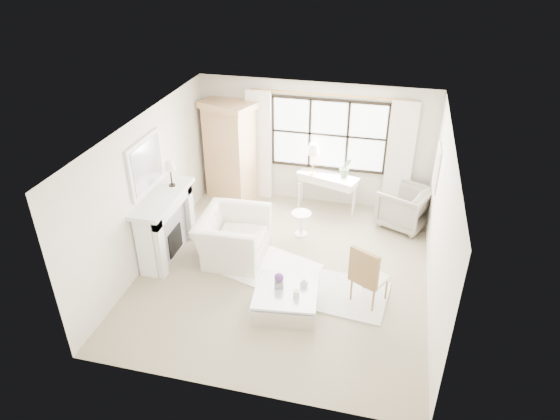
# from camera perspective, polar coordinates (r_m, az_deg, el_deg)

# --- Properties ---
(floor) EXTENTS (5.50, 5.50, 0.00)m
(floor) POSITION_cam_1_polar(r_m,az_deg,el_deg) (9.08, 0.52, -6.95)
(floor) COLOR tan
(floor) RESTS_ON ground
(ceiling) EXTENTS (5.50, 5.50, 0.00)m
(ceiling) POSITION_cam_1_polar(r_m,az_deg,el_deg) (7.76, 0.61, 9.18)
(ceiling) COLOR silver
(ceiling) RESTS_ON ground
(wall_back) EXTENTS (5.00, 0.00, 5.00)m
(wall_back) POSITION_cam_1_polar(r_m,az_deg,el_deg) (10.77, 3.94, 7.51)
(wall_back) COLOR beige
(wall_back) RESTS_ON ground
(wall_front) EXTENTS (5.00, 0.00, 5.00)m
(wall_front) POSITION_cam_1_polar(r_m,az_deg,el_deg) (6.18, -5.41, -11.84)
(wall_front) COLOR silver
(wall_front) RESTS_ON ground
(wall_left) EXTENTS (0.00, 5.50, 5.50)m
(wall_left) POSITION_cam_1_polar(r_m,az_deg,el_deg) (9.16, -14.86, 2.29)
(wall_left) COLOR silver
(wall_left) RESTS_ON ground
(wall_right) EXTENTS (0.00, 5.50, 5.50)m
(wall_right) POSITION_cam_1_polar(r_m,az_deg,el_deg) (8.22, 17.78, -1.58)
(wall_right) COLOR silver
(wall_right) RESTS_ON ground
(window_pane) EXTENTS (2.40, 0.02, 1.50)m
(window_pane) POSITION_cam_1_polar(r_m,az_deg,el_deg) (10.61, 5.57, 8.56)
(window_pane) COLOR white
(window_pane) RESTS_ON wall_back
(window_frame) EXTENTS (2.50, 0.04, 1.50)m
(window_frame) POSITION_cam_1_polar(r_m,az_deg,el_deg) (10.60, 5.57, 8.54)
(window_frame) COLOR black
(window_frame) RESTS_ON wall_back
(curtain_rod) EXTENTS (3.30, 0.04, 0.04)m
(curtain_rod) POSITION_cam_1_polar(r_m,az_deg,el_deg) (10.27, 5.76, 12.95)
(curtain_rod) COLOR #AE7F3C
(curtain_rod) RESTS_ON wall_back
(curtain_left) EXTENTS (0.55, 0.10, 2.47)m
(curtain_left) POSITION_cam_1_polar(r_m,az_deg,el_deg) (10.97, -2.41, 7.34)
(curtain_left) COLOR white
(curtain_left) RESTS_ON ground
(curtain_right) EXTENTS (0.55, 0.10, 2.47)m
(curtain_right) POSITION_cam_1_polar(r_m,az_deg,el_deg) (10.60, 13.48, 5.67)
(curtain_right) COLOR silver
(curtain_right) RESTS_ON ground
(fireplace) EXTENTS (0.58, 1.66, 1.26)m
(fireplace) POSITION_cam_1_polar(r_m,az_deg,el_deg) (9.40, -13.08, -1.63)
(fireplace) COLOR white
(fireplace) RESTS_ON ground
(mirror_frame) EXTENTS (0.05, 1.15, 0.95)m
(mirror_frame) POSITION_cam_1_polar(r_m,az_deg,el_deg) (8.94, -15.09, 5.05)
(mirror_frame) COLOR white
(mirror_frame) RESTS_ON wall_left
(mirror_glass) EXTENTS (0.02, 1.00, 0.80)m
(mirror_glass) POSITION_cam_1_polar(r_m,az_deg,el_deg) (8.93, -14.92, 5.03)
(mirror_glass) COLOR silver
(mirror_glass) RESTS_ON wall_left
(art_frame) EXTENTS (0.04, 0.62, 0.82)m
(art_frame) POSITION_cam_1_polar(r_m,az_deg,el_deg) (9.63, 17.47, 4.62)
(art_frame) COLOR white
(art_frame) RESTS_ON wall_right
(art_canvas) EXTENTS (0.01, 0.52, 0.72)m
(art_canvas) POSITION_cam_1_polar(r_m,az_deg,el_deg) (9.63, 17.36, 4.64)
(art_canvas) COLOR #C2AE96
(art_canvas) RESTS_ON wall_right
(mantel_lamp) EXTENTS (0.22, 0.22, 0.51)m
(mantel_lamp) POSITION_cam_1_polar(r_m,az_deg,el_deg) (9.22, -12.48, 4.90)
(mantel_lamp) COLOR black
(mantel_lamp) RESTS_ON fireplace
(armoire) EXTENTS (1.29, 1.04, 2.24)m
(armoire) POSITION_cam_1_polar(r_m,az_deg,el_deg) (11.00, -5.75, 6.74)
(armoire) COLOR tan
(armoire) RESTS_ON floor
(console_table) EXTENTS (1.38, 0.82, 0.80)m
(console_table) POSITION_cam_1_polar(r_m,az_deg,el_deg) (10.85, 5.41, 2.09)
(console_table) COLOR white
(console_table) RESTS_ON floor
(console_lamp) EXTENTS (0.28, 0.28, 0.69)m
(console_lamp) POSITION_cam_1_polar(r_m,az_deg,el_deg) (10.47, 3.81, 6.88)
(console_lamp) COLOR #C08842
(console_lamp) RESTS_ON console_table
(orchid_plant) EXTENTS (0.29, 0.25, 0.45)m
(orchid_plant) POSITION_cam_1_polar(r_m,az_deg,el_deg) (10.52, 7.51, 4.83)
(orchid_plant) COLOR #58714B
(orchid_plant) RESTS_ON console_table
(side_table) EXTENTS (0.40, 0.40, 0.51)m
(side_table) POSITION_cam_1_polar(r_m,az_deg,el_deg) (9.90, 2.44, -1.22)
(side_table) COLOR white
(side_table) RESTS_ON floor
(rug_left) EXTENTS (2.01, 1.69, 0.03)m
(rug_left) POSITION_cam_1_polar(r_m,az_deg,el_deg) (9.14, -1.44, -6.59)
(rug_left) COLOR white
(rug_left) RESTS_ON floor
(rug_right) EXTENTS (1.61, 1.28, 0.03)m
(rug_right) POSITION_cam_1_polar(r_m,az_deg,el_deg) (8.61, 7.03, -9.50)
(rug_right) COLOR silver
(rug_right) RESTS_ON floor
(club_armchair) EXTENTS (1.19, 1.35, 0.86)m
(club_armchair) POSITION_cam_1_polar(r_m,az_deg,el_deg) (9.26, -5.39, -3.04)
(club_armchair) COLOR white
(club_armchair) RESTS_ON floor
(wingback_chair) EXTENTS (1.21, 1.20, 0.84)m
(wingback_chair) POSITION_cam_1_polar(r_m,az_deg,el_deg) (10.49, 14.01, 0.33)
(wingback_chair) COLOR gray
(wingback_chair) RESTS_ON floor
(french_chair) EXTENTS (0.65, 0.65, 1.08)m
(french_chair) POSITION_cam_1_polar(r_m,az_deg,el_deg) (8.36, 10.06, -8.57)
(french_chair) COLOR olive
(french_chair) RESTS_ON floor
(coffee_table) EXTENTS (1.11, 1.11, 0.38)m
(coffee_table) POSITION_cam_1_polar(r_m,az_deg,el_deg) (8.18, 0.67, -10.19)
(coffee_table) COLOR white
(coffee_table) RESTS_ON floor
(planter_box) EXTENTS (0.17, 0.17, 0.11)m
(planter_box) POSITION_cam_1_polar(r_m,az_deg,el_deg) (8.09, -0.12, -8.43)
(planter_box) COLOR gray
(planter_box) RESTS_ON coffee_table
(planter_flowers) EXTENTS (0.15, 0.15, 0.15)m
(planter_flowers) POSITION_cam_1_polar(r_m,az_deg,el_deg) (8.01, -0.12, -7.71)
(planter_flowers) COLOR #5A317B
(planter_flowers) RESTS_ON planter_box
(pillar_candle) EXTENTS (0.10, 0.10, 0.12)m
(pillar_candle) POSITION_cam_1_polar(r_m,az_deg,el_deg) (7.88, 1.88, -9.57)
(pillar_candle) COLOR beige
(pillar_candle) RESTS_ON coffee_table
(coffee_vase) EXTENTS (0.17, 0.17, 0.14)m
(coffee_vase) POSITION_cam_1_polar(r_m,az_deg,el_deg) (8.09, 2.76, -8.29)
(coffee_vase) COLOR silver
(coffee_vase) RESTS_ON coffee_table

